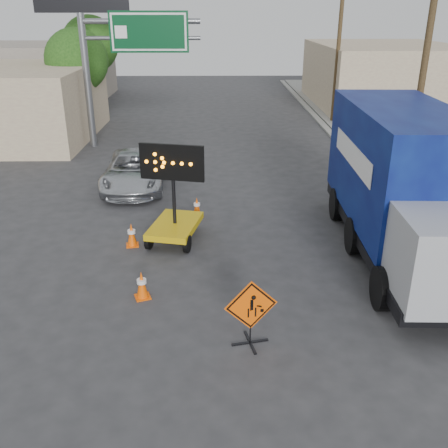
{
  "coord_description": "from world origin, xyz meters",
  "views": [
    {
      "loc": [
        0.3,
        -9.15,
        6.92
      ],
      "look_at": [
        0.49,
        3.44,
        1.51
      ],
      "focal_mm": 40.0,
      "sensor_mm": 36.0,
      "label": 1
    }
  ],
  "objects_px": {
    "construction_sign": "(251,311)",
    "pickup_truck": "(135,170)",
    "arrow_board": "(175,220)",
    "box_truck": "(403,193)"
  },
  "relations": [
    {
      "from": "construction_sign",
      "to": "pickup_truck",
      "type": "relative_size",
      "value": 0.3
    },
    {
      "from": "construction_sign",
      "to": "box_truck",
      "type": "xyz_separation_m",
      "value": [
        4.74,
        4.48,
        1.12
      ]
    },
    {
      "from": "construction_sign",
      "to": "box_truck",
      "type": "relative_size",
      "value": 0.17
    },
    {
      "from": "arrow_board",
      "to": "pickup_truck",
      "type": "relative_size",
      "value": 0.61
    },
    {
      "from": "construction_sign",
      "to": "pickup_truck",
      "type": "height_order",
      "value": "construction_sign"
    },
    {
      "from": "construction_sign",
      "to": "arrow_board",
      "type": "relative_size",
      "value": 0.5
    },
    {
      "from": "construction_sign",
      "to": "box_truck",
      "type": "height_order",
      "value": "box_truck"
    },
    {
      "from": "arrow_board",
      "to": "box_truck",
      "type": "xyz_separation_m",
      "value": [
        6.83,
        -1.05,
        1.26
      ]
    },
    {
      "from": "arrow_board",
      "to": "box_truck",
      "type": "distance_m",
      "value": 7.03
    },
    {
      "from": "pickup_truck",
      "to": "box_truck",
      "type": "bearing_deg",
      "value": -37.73
    }
  ]
}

